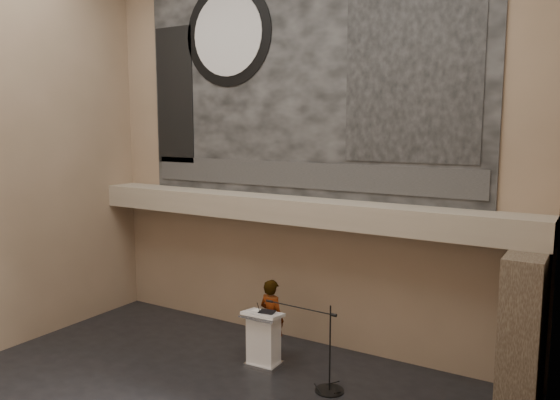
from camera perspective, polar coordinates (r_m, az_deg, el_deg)
The scene contains 17 objects.
wall_back at distance 11.62m, azimuth 2.05°, elevation 5.60°, with size 10.00×0.02×8.50m, color #7E6850.
wall_right at distance 6.19m, azimuth 25.05°, elevation 2.81°, with size 0.02×8.00×8.50m, color #7E6850.
soffit at distance 11.40m, azimuth 1.04°, elevation -1.01°, with size 10.00×0.80×0.50m, color gray.
sprinkler_left at distance 12.28m, azimuth -5.55°, elevation -1.72°, with size 0.04×0.04×0.06m, color #B2893D.
sprinkler_right at distance 10.59m, azimuth 9.84°, elevation -3.35°, with size 0.04×0.04×0.06m, color #B2893D.
banner at distance 11.62m, azimuth 2.02°, elevation 12.76°, with size 8.00×0.05×5.00m, color black.
banner_text_strip at distance 11.60m, azimuth 1.87°, elevation 2.63°, with size 7.76×0.02×0.55m, color #2C2C2C.
banner_clock_rim at distance 12.68m, azimuth -5.49°, elevation 16.87°, with size 2.30×2.30×0.02m, color black.
banner_clock_face at distance 12.67m, azimuth -5.55°, elevation 16.88°, with size 1.84×1.84×0.02m, color silver.
banner_building_print at distance 10.64m, azimuth 13.60°, elevation 13.54°, with size 2.60×0.02×3.60m, color black.
banner_brick_print at distance 13.56m, azimuth -10.94°, elevation 10.66°, with size 1.10×0.02×3.20m, color black.
stone_pier at distance 9.93m, azimuth 24.06°, elevation -12.63°, with size 0.60×1.40×2.70m, color #423528.
lectern at distance 11.01m, azimuth -1.73°, elevation -14.32°, with size 0.75×0.55×1.14m.
binder at distance 10.77m, azimuth -1.40°, elevation -11.63°, with size 0.29×0.23×0.04m, color black.
papers at distance 10.85m, azimuth -2.59°, elevation -11.55°, with size 0.20×0.28×0.01m, color white.
speaker_person at distance 11.28m, azimuth -0.87°, elevation -12.31°, with size 0.60×0.39×1.64m, color silver.
mic_stand at distance 10.26m, azimuth 4.92°, elevation -17.98°, with size 1.63×0.52×1.58m.
Camera 1 is at (5.66, -6.14, 4.72)m, focal length 35.00 mm.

